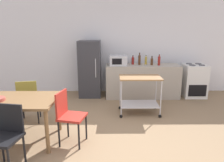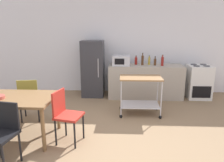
{
  "view_description": "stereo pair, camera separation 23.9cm",
  "coord_description": "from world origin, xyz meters",
  "px_view_note": "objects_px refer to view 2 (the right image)",
  "views": [
    {
      "loc": [
        0.01,
        -3.12,
        1.88
      ],
      "look_at": [
        0.05,
        1.2,
        0.8
      ],
      "focal_mm": 34.09,
      "sensor_mm": 36.0,
      "label": 1
    },
    {
      "loc": [
        0.25,
        -3.11,
        1.88
      ],
      "look_at": [
        0.05,
        1.2,
        0.8
      ],
      "focal_mm": 34.09,
      "sensor_mm": 36.0,
      "label": 2
    }
  ],
  "objects_px": {
    "stove_oven": "(198,82)",
    "bottle_wine": "(142,60)",
    "chair_olive": "(30,97)",
    "bottle_olive_oil": "(149,61)",
    "bottle_vinegar": "(162,61)",
    "chair_black": "(2,130)",
    "dining_table": "(10,102)",
    "microwave": "(121,61)",
    "kitchen_cart": "(140,89)",
    "refrigerator": "(93,69)",
    "bottle_soy_sauce": "(136,61)",
    "chair_red": "(65,113)",
    "bottle_soda": "(155,62)"
  },
  "relations": [
    {
      "from": "refrigerator",
      "to": "chair_olive",
      "type": "bearing_deg",
      "value": -121.26
    },
    {
      "from": "stove_oven",
      "to": "bottle_vinegar",
      "type": "bearing_deg",
      "value": -175.22
    },
    {
      "from": "kitchen_cart",
      "to": "bottle_soy_sauce",
      "type": "height_order",
      "value": "bottle_soy_sauce"
    },
    {
      "from": "bottle_soda",
      "to": "microwave",
      "type": "bearing_deg",
      "value": -177.17
    },
    {
      "from": "stove_oven",
      "to": "bottle_soy_sauce",
      "type": "xyz_separation_m",
      "value": [
        -1.71,
        0.08,
        0.55
      ]
    },
    {
      "from": "chair_red",
      "to": "chair_black",
      "type": "relative_size",
      "value": 1.0
    },
    {
      "from": "bottle_vinegar",
      "to": "chair_black",
      "type": "bearing_deg",
      "value": -131.43
    },
    {
      "from": "refrigerator",
      "to": "dining_table",
      "type": "bearing_deg",
      "value": -113.45
    },
    {
      "from": "stove_oven",
      "to": "bottle_wine",
      "type": "bearing_deg",
      "value": 179.83
    },
    {
      "from": "dining_table",
      "to": "microwave",
      "type": "relative_size",
      "value": 3.26
    },
    {
      "from": "dining_table",
      "to": "refrigerator",
      "type": "height_order",
      "value": "refrigerator"
    },
    {
      "from": "chair_olive",
      "to": "chair_black",
      "type": "height_order",
      "value": "same"
    },
    {
      "from": "chair_olive",
      "to": "refrigerator",
      "type": "height_order",
      "value": "refrigerator"
    },
    {
      "from": "refrigerator",
      "to": "bottle_olive_oil",
      "type": "relative_size",
      "value": 6.21
    },
    {
      "from": "chair_red",
      "to": "bottle_vinegar",
      "type": "bearing_deg",
      "value": -26.36
    },
    {
      "from": "chair_olive",
      "to": "bottle_olive_oil",
      "type": "xyz_separation_m",
      "value": [
        2.62,
        1.77,
        0.49
      ]
    },
    {
      "from": "chair_olive",
      "to": "bottle_vinegar",
      "type": "bearing_deg",
      "value": -163.15
    },
    {
      "from": "dining_table",
      "to": "bottle_olive_oil",
      "type": "bearing_deg",
      "value": 43.44
    },
    {
      "from": "microwave",
      "to": "chair_olive",
      "type": "bearing_deg",
      "value": -138.99
    },
    {
      "from": "dining_table",
      "to": "microwave",
      "type": "distance_m",
      "value": 3.01
    },
    {
      "from": "chair_olive",
      "to": "bottle_olive_oil",
      "type": "distance_m",
      "value": 3.2
    },
    {
      "from": "stove_oven",
      "to": "bottle_olive_oil",
      "type": "bearing_deg",
      "value": 176.72
    },
    {
      "from": "refrigerator",
      "to": "kitchen_cart",
      "type": "xyz_separation_m",
      "value": [
        1.22,
        -1.32,
        -0.2
      ]
    },
    {
      "from": "chair_black",
      "to": "bottle_soy_sauce",
      "type": "relative_size",
      "value": 3.63
    },
    {
      "from": "dining_table",
      "to": "microwave",
      "type": "bearing_deg",
      "value": 51.48
    },
    {
      "from": "kitchen_cart",
      "to": "bottle_soy_sauce",
      "type": "bearing_deg",
      "value": 91.1
    },
    {
      "from": "chair_black",
      "to": "kitchen_cart",
      "type": "height_order",
      "value": "chair_black"
    },
    {
      "from": "bottle_olive_oil",
      "to": "stove_oven",
      "type": "bearing_deg",
      "value": -3.28
    },
    {
      "from": "bottle_soy_sauce",
      "to": "chair_red",
      "type": "bearing_deg",
      "value": -116.99
    },
    {
      "from": "chair_black",
      "to": "bottle_olive_oil",
      "type": "height_order",
      "value": "bottle_olive_oil"
    },
    {
      "from": "chair_olive",
      "to": "stove_oven",
      "type": "height_order",
      "value": "stove_oven"
    },
    {
      "from": "bottle_soy_sauce",
      "to": "bottle_wine",
      "type": "distance_m",
      "value": 0.19
    },
    {
      "from": "dining_table",
      "to": "bottle_olive_oil",
      "type": "height_order",
      "value": "bottle_olive_oil"
    },
    {
      "from": "chair_black",
      "to": "stove_oven",
      "type": "bearing_deg",
      "value": 50.15
    },
    {
      "from": "bottle_vinegar",
      "to": "kitchen_cart",
      "type": "bearing_deg",
      "value": -119.94
    },
    {
      "from": "stove_oven",
      "to": "bottle_soy_sauce",
      "type": "distance_m",
      "value": 1.8
    },
    {
      "from": "stove_oven",
      "to": "kitchen_cart",
      "type": "distance_m",
      "value": 2.09
    },
    {
      "from": "dining_table",
      "to": "kitchen_cart",
      "type": "distance_m",
      "value": 2.59
    },
    {
      "from": "bottle_wine",
      "to": "bottle_vinegar",
      "type": "height_order",
      "value": "bottle_wine"
    },
    {
      "from": "microwave",
      "to": "bottle_wine",
      "type": "xyz_separation_m",
      "value": [
        0.58,
        0.08,
        0.01
      ]
    },
    {
      "from": "dining_table",
      "to": "refrigerator",
      "type": "bearing_deg",
      "value": 66.55
    },
    {
      "from": "bottle_soy_sauce",
      "to": "bottle_vinegar",
      "type": "relative_size",
      "value": 0.84
    },
    {
      "from": "chair_olive",
      "to": "bottle_olive_oil",
      "type": "relative_size",
      "value": 3.56
    },
    {
      "from": "kitchen_cart",
      "to": "bottle_olive_oil",
      "type": "distance_m",
      "value": 1.42
    },
    {
      "from": "chair_olive",
      "to": "stove_oven",
      "type": "relative_size",
      "value": 0.97
    },
    {
      "from": "microwave",
      "to": "bottle_olive_oil",
      "type": "xyz_separation_m",
      "value": [
        0.77,
        0.15,
        -0.02
      ]
    },
    {
      "from": "bottle_soy_sauce",
      "to": "bottle_olive_oil",
      "type": "distance_m",
      "value": 0.36
    },
    {
      "from": "bottle_soda",
      "to": "refrigerator",
      "type": "bearing_deg",
      "value": 176.21
    },
    {
      "from": "stove_oven",
      "to": "kitchen_cart",
      "type": "bearing_deg",
      "value": -143.77
    },
    {
      "from": "refrigerator",
      "to": "microwave",
      "type": "xyz_separation_m",
      "value": [
        0.78,
        -0.16,
        0.25
      ]
    }
  ]
}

